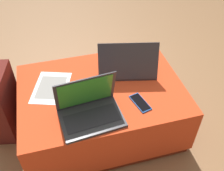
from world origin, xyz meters
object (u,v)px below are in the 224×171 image
cell_phone (140,103)px  backpack (1,104)px  laptop_far (127,66)px  paper_sheet (51,87)px  laptop_near (89,109)px

cell_phone → backpack: (-0.85, 0.37, -0.16)m
laptop_far → paper_sheet: 0.51m
backpack → paper_sheet: bearing=85.8°
cell_phone → paper_sheet: size_ratio=0.47×
laptop_near → cell_phone: laptop_near is taller
laptop_near → cell_phone: (0.31, 0.02, -0.05)m
backpack → paper_sheet: (0.35, -0.10, 0.16)m
laptop_far → paper_sheet: bearing=15.5°
laptop_near → paper_sheet: size_ratio=1.04×
paper_sheet → laptop_near: bearing=-37.8°
laptop_far → cell_phone: bearing=101.0°
cell_phone → backpack: bearing=-37.5°
laptop_near → cell_phone: size_ratio=2.20×
cell_phone → laptop_far: bearing=-105.8°
paper_sheet → laptop_far: bearing=21.4°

